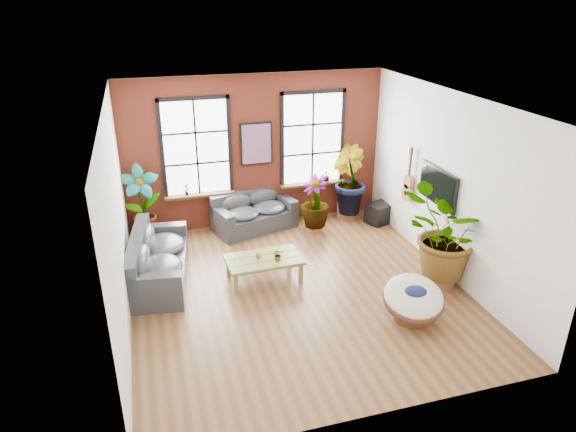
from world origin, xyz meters
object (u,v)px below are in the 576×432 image
coffee_table (264,261)px  sofa_left (156,261)px  sofa_back (253,213)px  papasan_chair (413,299)px

coffee_table → sofa_left: bearing=162.4°
sofa_back → papasan_chair: sofa_back is taller
papasan_chair → sofa_left: bearing=160.0°
sofa_left → sofa_back: bearing=-44.0°
sofa_left → coffee_table: (1.98, -0.54, -0.01)m
sofa_left → coffee_table: bearing=-97.6°
sofa_left → papasan_chair: bearing=-114.1°
sofa_back → coffee_table: sofa_back is taller
sofa_back → coffee_table: 2.39m
coffee_table → papasan_chair: 2.88m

